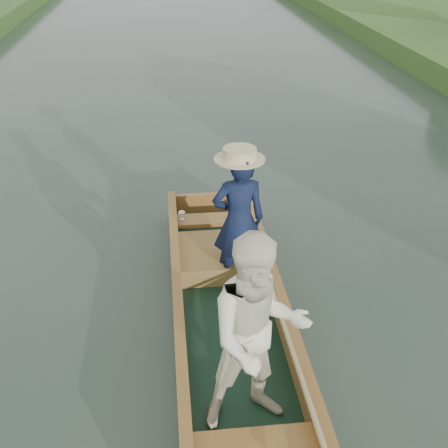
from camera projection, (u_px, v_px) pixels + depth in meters
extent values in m
plane|color=#283D30|center=(230.00, 335.00, 5.65)|extent=(120.00, 120.00, 0.00)
cube|color=black|center=(230.00, 332.00, 5.63)|extent=(1.10, 5.00, 0.08)
cube|color=olive|center=(179.00, 320.00, 5.49)|extent=(0.08, 5.00, 0.32)
cube|color=olive|center=(281.00, 313.00, 5.58)|extent=(0.08, 5.00, 0.32)
cube|color=olive|center=(209.00, 204.00, 7.68)|extent=(1.10, 0.08, 0.32)
cube|color=olive|center=(178.00, 305.00, 5.40)|extent=(0.10, 5.00, 0.04)
cube|color=olive|center=(282.00, 298.00, 5.50)|extent=(0.10, 5.00, 0.04)
cube|color=olive|center=(213.00, 220.00, 7.16)|extent=(0.94, 0.30, 0.05)
cube|color=olive|center=(256.00, 445.00, 4.12)|extent=(0.94, 0.30, 0.05)
imported|color=#111B38|center=(239.00, 221.00, 5.96)|extent=(0.59, 0.41, 1.56)
cylinder|color=beige|center=(240.00, 156.00, 5.60)|extent=(0.52, 0.52, 0.12)
imported|color=white|center=(258.00, 335.00, 4.23)|extent=(0.91, 0.76, 1.71)
cube|color=#A66635|center=(208.00, 257.00, 6.58)|extent=(0.85, 0.90, 0.22)
sphere|color=tan|center=(233.00, 244.00, 6.41)|extent=(0.20, 0.20, 0.20)
sphere|color=tan|center=(233.00, 233.00, 6.33)|extent=(0.15, 0.15, 0.15)
sphere|color=tan|center=(228.00, 228.00, 6.29)|extent=(0.06, 0.06, 0.06)
sphere|color=tan|center=(238.00, 228.00, 6.30)|extent=(0.06, 0.06, 0.06)
sphere|color=tan|center=(234.00, 237.00, 6.28)|extent=(0.06, 0.06, 0.06)
sphere|color=tan|center=(225.00, 243.00, 6.37)|extent=(0.07, 0.07, 0.07)
sphere|color=tan|center=(241.00, 242.00, 6.39)|extent=(0.07, 0.07, 0.07)
sphere|color=tan|center=(229.00, 252.00, 6.42)|extent=(0.08, 0.08, 0.08)
sphere|color=tan|center=(238.00, 252.00, 6.43)|extent=(0.08, 0.08, 0.08)
cylinder|color=silver|center=(182.00, 219.00, 7.11)|extent=(0.07, 0.07, 0.01)
cylinder|color=silver|center=(182.00, 216.00, 7.09)|extent=(0.01, 0.01, 0.08)
ellipsoid|color=silver|center=(182.00, 213.00, 7.06)|extent=(0.09, 0.09, 0.05)
cylinder|color=tan|center=(283.00, 324.00, 5.08)|extent=(0.04, 4.02, 0.18)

